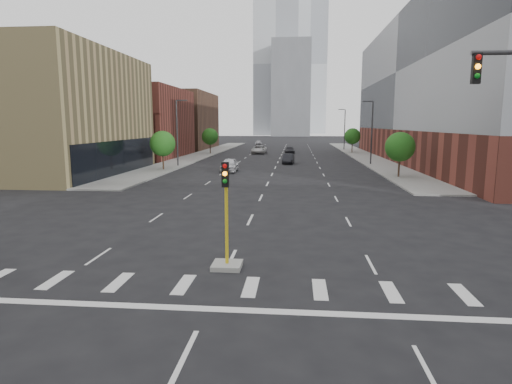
# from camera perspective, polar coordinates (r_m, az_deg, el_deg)

# --- Properties ---
(sidewalk_left_far) EXTENTS (5.00, 92.00, 0.15)m
(sidewalk_left_far) POSITION_cam_1_polar(r_m,az_deg,el_deg) (83.88, -6.92, 5.07)
(sidewalk_left_far) COLOR gray
(sidewalk_left_far) RESTS_ON ground
(sidewalk_right_far) EXTENTS (5.00, 92.00, 0.15)m
(sidewalk_right_far) POSITION_cam_1_polar(r_m,az_deg,el_deg) (82.88, 13.87, 4.82)
(sidewalk_right_far) COLOR gray
(sidewalk_right_far) RESTS_ON ground
(building_left_mid) EXTENTS (20.00, 24.00, 14.00)m
(building_left_mid) POSITION_cam_1_polar(r_m,az_deg,el_deg) (56.56, -27.39, 9.23)
(building_left_mid) COLOR #978655
(building_left_mid) RESTS_ON ground
(building_left_far_a) EXTENTS (20.00, 22.00, 12.00)m
(building_left_far_a) POSITION_cam_1_polar(r_m,az_deg,el_deg) (79.74, -17.17, 8.79)
(building_left_far_a) COLOR brown
(building_left_far_a) RESTS_ON ground
(building_left_far_b) EXTENTS (20.00, 24.00, 13.00)m
(building_left_far_b) POSITION_cam_1_polar(r_m,az_deg,el_deg) (104.26, -11.68, 9.26)
(building_left_far_b) COLOR brown
(building_left_far_b) RESTS_ON ground
(building_right_main) EXTENTS (24.00, 70.00, 22.00)m
(building_right_main) POSITION_cam_1_polar(r_m,az_deg,el_deg) (73.03, 27.46, 12.12)
(building_right_main) COLOR brown
(building_right_main) RESTS_ON ground
(tower_left) EXTENTS (22.00, 22.00, 70.00)m
(tower_left) POSITION_cam_1_polar(r_m,az_deg,el_deg) (229.87, 2.73, 16.37)
(tower_left) COLOR #B2B7BC
(tower_left) RESTS_ON ground
(tower_right) EXTENTS (20.00, 20.00, 80.00)m
(tower_right) POSITION_cam_1_polar(r_m,az_deg,el_deg) (270.03, 7.13, 16.30)
(tower_right) COLOR #B2B7BC
(tower_right) RESTS_ON ground
(tower_mid) EXTENTS (18.00, 18.00, 44.00)m
(tower_mid) POSITION_cam_1_polar(r_m,az_deg,el_deg) (208.41, 4.70, 13.51)
(tower_mid) COLOR slate
(tower_mid) RESTS_ON ground
(median_traffic_signal) EXTENTS (1.20, 1.20, 4.40)m
(median_traffic_signal) POSITION_cam_1_polar(r_m,az_deg,el_deg) (17.66, -3.93, -7.09)
(median_traffic_signal) COLOR #999993
(median_traffic_signal) RESTS_ON ground
(streetlight_right_a) EXTENTS (1.60, 0.22, 9.07)m
(streetlight_right_a) POSITION_cam_1_polar(r_m,az_deg,el_deg) (63.67, 15.12, 8.01)
(streetlight_right_a) COLOR #2D2D30
(streetlight_right_a) RESTS_ON ground
(streetlight_right_b) EXTENTS (1.60, 0.22, 9.07)m
(streetlight_right_b) POSITION_cam_1_polar(r_m,az_deg,el_deg) (98.35, 11.69, 8.41)
(streetlight_right_b) COLOR #2D2D30
(streetlight_right_b) RESTS_ON ground
(streetlight_left) EXTENTS (1.60, 0.22, 9.07)m
(streetlight_left) POSITION_cam_1_polar(r_m,az_deg,el_deg) (60.00, -10.40, 8.12)
(streetlight_left) COLOR #2D2D30
(streetlight_left) RESTS_ON ground
(tree_left_near) EXTENTS (3.20, 3.20, 4.85)m
(tree_left_near) POSITION_cam_1_polar(r_m,az_deg,el_deg) (55.43, -12.35, 6.32)
(tree_left_near) COLOR #382619
(tree_left_near) RESTS_ON ground
(tree_left_far) EXTENTS (3.20, 3.20, 4.85)m
(tree_left_far) POSITION_cam_1_polar(r_m,az_deg,el_deg) (84.49, -6.15, 7.36)
(tree_left_far) COLOR #382619
(tree_left_far) RESTS_ON ground
(tree_right_near) EXTENTS (3.20, 3.20, 4.85)m
(tree_right_near) POSITION_cam_1_polar(r_m,az_deg,el_deg) (49.13, 18.65, 5.72)
(tree_right_near) COLOR #382619
(tree_right_near) RESTS_ON ground
(tree_right_far) EXTENTS (3.20, 3.20, 4.85)m
(tree_right_far) POSITION_cam_1_polar(r_m,az_deg,el_deg) (88.52, 12.74, 7.27)
(tree_right_far) COLOR #382619
(tree_right_far) RESTS_ON ground
(car_near_left) EXTENTS (2.05, 4.94, 1.67)m
(car_near_left) POSITION_cam_1_polar(r_m,az_deg,el_deg) (52.96, -3.57, 3.61)
(car_near_left) COLOR silver
(car_near_left) RESTS_ON ground
(car_mid_right) EXTENTS (1.80, 4.46, 1.44)m
(car_mid_right) POSITION_cam_1_polar(r_m,az_deg,el_deg) (63.87, 4.35, 4.44)
(car_mid_right) COLOR black
(car_mid_right) RESTS_ON ground
(car_far_left) EXTENTS (2.73, 5.84, 1.62)m
(car_far_left) POSITION_cam_1_polar(r_m,az_deg,el_deg) (85.05, 0.41, 5.68)
(car_far_left) COLOR #B9B9B9
(car_far_left) RESTS_ON ground
(car_deep_right) EXTENTS (2.14, 4.67, 1.33)m
(car_deep_right) POSITION_cam_1_polar(r_m,az_deg,el_deg) (85.39, 4.51, 5.57)
(car_deep_right) COLOR black
(car_deep_right) RESTS_ON ground
(car_distant) EXTENTS (2.03, 4.33, 1.43)m
(car_distant) POSITION_cam_1_polar(r_m,az_deg,el_deg) (116.98, 0.35, 6.57)
(car_distant) COLOR #B4B5BA
(car_distant) RESTS_ON ground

